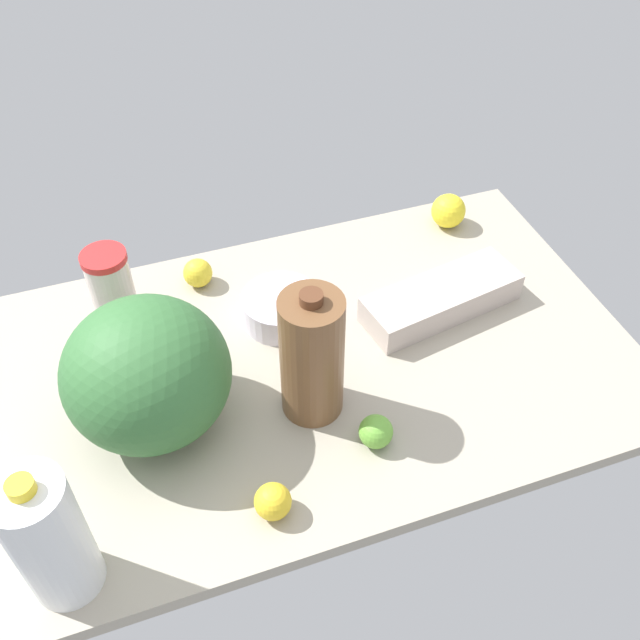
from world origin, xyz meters
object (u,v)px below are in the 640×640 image
mixing_bowl (281,308)px  lemon_by_jug (273,501)px  watermelon (147,374)px  lemon_far_back (448,211)px  lime_beside_bowl (376,431)px  egg_carton (441,298)px  chocolate_milk_jug (312,356)px  tumbler_cup (113,292)px  lemon_near_front (198,273)px  milk_jug (49,538)px

mixing_bowl → lemon_by_jug: 43.45cm
watermelon → lemon_far_back: size_ratio=3.56×
mixing_bowl → lime_beside_bowl: size_ratio=2.64×
lime_beside_bowl → lemon_far_back: size_ratio=0.76×
egg_carton → lemon_by_jug: bearing=26.1°
egg_carton → chocolate_milk_jug: size_ratio=1.21×
tumbler_cup → lime_beside_bowl: bearing=131.1°
lemon_near_front → lime_beside_bowl: bearing=111.6°
milk_jug → lemon_by_jug: bearing=-178.9°
watermelon → chocolate_milk_jug: bearing=168.2°
egg_carton → lemon_by_jug: size_ratio=5.49×
milk_jug → lime_beside_bowl: 53.50cm
lime_beside_bowl → chocolate_milk_jug: bearing=-56.6°
tumbler_cup → lemon_by_jug: (-16.79, 49.64, -6.41)cm
milk_jug → mixing_bowl: milk_jug is taller
lemon_by_jug → egg_carton: bearing=-144.0°
milk_jug → egg_carton: (-77.20, -33.64, -9.18)cm
milk_jug → watermelon: bearing=-125.6°
lime_beside_bowl → lemon_near_front: (19.83, -49.97, 0.10)cm
mixing_bowl → egg_carton: bearing=165.6°
tumbler_cup → lemon_by_jug: 52.79cm
tumbler_cup → lime_beside_bowl: 56.91cm
tumbler_cup → watermelon: size_ratio=0.67×
lemon_by_jug → lemon_far_back: bearing=-135.7°
lemon_near_front → egg_carton: bearing=151.9°
watermelon → lemon_near_front: watermelon is taller
lemon_near_front → lemon_far_back: 58.94cm
lime_beside_bowl → lemon_near_front: 53.76cm
chocolate_milk_jug → lemon_far_back: chocolate_milk_jug is taller
egg_carton → lemon_near_front: (44.89, -23.98, 0.00)cm
milk_jug → mixing_bowl: size_ratio=1.66×
egg_carton → lemon_by_jug: egg_carton is taller
tumbler_cup → egg_carton: bearing=165.1°
milk_jug → lemon_near_front: 66.70cm
watermelon → lemon_far_back: (-73.52, -34.05, -8.69)cm
tumbler_cup → watermelon: watermelon is taller
watermelon → lemon_by_jug: bearing=120.2°
tumbler_cup → lemon_by_jug: tumbler_cup is taller
mixing_bowl → lemon_near_front: lemon_near_front is taller
milk_jug → lemon_far_back: size_ratio=3.31×
tumbler_cup → lemon_far_back: 76.96cm
tumbler_cup → lime_beside_bowl: size_ratio=3.15×
lemon_by_jug → lemon_near_front: size_ratio=0.98×
lemon_by_jug → lemon_near_front: bearing=-90.6°
lime_beside_bowl → lemon_far_back: 64.33cm
watermelon → lime_beside_bowl: bearing=153.7°
lemon_by_jug → mixing_bowl: bearing=-108.8°
lime_beside_bowl → watermelon: bearing=-26.3°
egg_carton → watermelon: bearing=-1.3°
tumbler_cup → lemon_far_back: (-76.29, -8.49, -5.48)cm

